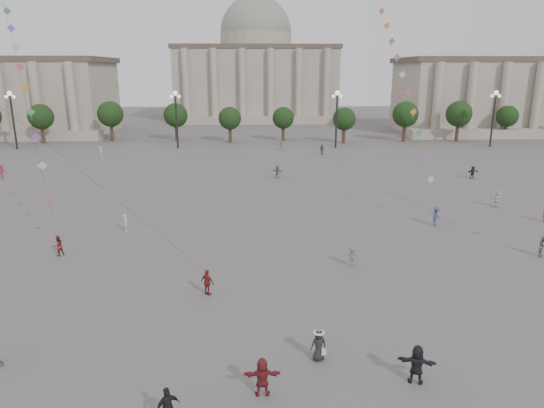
{
  "coord_description": "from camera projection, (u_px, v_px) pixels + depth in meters",
  "views": [
    {
      "loc": [
        -0.14,
        -21.75,
        14.27
      ],
      "look_at": [
        0.95,
        12.0,
        4.94
      ],
      "focal_mm": 32.0,
      "sensor_mm": 36.0,
      "label": 1
    }
  ],
  "objects": [
    {
      "name": "ground",
      "position": [
        261.0,
        360.0,
        24.76
      ],
      "size": [
        360.0,
        360.0,
        0.0
      ],
      "primitive_type": "plane",
      "color": "#585553",
      "rests_on": "ground"
    },
    {
      "name": "hall_central",
      "position": [
        256.0,
        70.0,
        145.44
      ],
      "size": [
        48.3,
        34.3,
        35.5
      ],
      "color": "gray",
      "rests_on": "ground"
    },
    {
      "name": "tree_row",
      "position": [
        257.0,
        116.0,
        98.46
      ],
      "size": [
        137.12,
        5.12,
        8.0
      ],
      "color": "#332419",
      "rests_on": "ground"
    },
    {
      "name": "lamp_post_far_west",
      "position": [
        12.0,
        109.0,
        88.82
      ],
      "size": [
        2.0,
        0.9,
        10.65
      ],
      "color": "#262628",
      "rests_on": "ground"
    },
    {
      "name": "lamp_post_mid_west",
      "position": [
        176.0,
        109.0,
        89.76
      ],
      "size": [
        2.0,
        0.9,
        10.65
      ],
      "color": "#262628",
      "rests_on": "ground"
    },
    {
      "name": "lamp_post_mid_east",
      "position": [
        337.0,
        109.0,
        90.7
      ],
      "size": [
        2.0,
        0.9,
        10.65
      ],
      "color": "#262628",
      "rests_on": "ground"
    },
    {
      "name": "lamp_post_far_east",
      "position": [
        494.0,
        108.0,
        91.64
      ],
      "size": [
        2.0,
        0.9,
        10.65
      ],
      "color": "#262628",
      "rests_on": "ground"
    },
    {
      "name": "person_crowd_0",
      "position": [
        322.0,
        150.0,
        84.65
      ],
      "size": [
        1.13,
        0.92,
        1.8
      ],
      "primitive_type": "imported",
      "rotation": [
        0.0,
        0.0,
        0.54
      ],
      "color": "navy",
      "rests_on": "ground"
    },
    {
      "name": "person_crowd_2",
      "position": [
        2.0,
        171.0,
        66.37
      ],
      "size": [
        1.17,
        1.38,
        1.86
      ],
      "primitive_type": "imported",
      "rotation": [
        0.0,
        0.0,
        1.08
      ],
      "color": "#9D2B42",
      "rests_on": "ground"
    },
    {
      "name": "person_crowd_3",
      "position": [
        417.0,
        364.0,
        22.7
      ],
      "size": [
        1.88,
        1.06,
        1.93
      ],
      "primitive_type": "imported",
      "rotation": [
        0.0,
        0.0,
        2.85
      ],
      "color": "black",
      "rests_on": "ground"
    },
    {
      "name": "person_crowd_4",
      "position": [
        281.0,
        145.0,
        90.17
      ],
      "size": [
        1.65,
        1.34,
        1.76
      ],
      "primitive_type": "imported",
      "rotation": [
        0.0,
        0.0,
        3.73
      ],
      "color": "#B8B7B3",
      "rests_on": "ground"
    },
    {
      "name": "person_crowd_6",
      "position": [
        352.0,
        256.0,
        36.32
      ],
      "size": [
        1.07,
        0.67,
        1.59
      ],
      "primitive_type": "imported",
      "rotation": [
        0.0,
        0.0,
        6.2
      ],
      "color": "slate",
      "rests_on": "ground"
    },
    {
      "name": "person_crowd_7",
      "position": [
        497.0,
        199.0,
        52.22
      ],
      "size": [
        1.75,
        1.29,
        1.83
      ],
      "primitive_type": "imported",
      "rotation": [
        0.0,
        0.0,
        2.64
      ],
      "color": "silver",
      "rests_on": "ground"
    },
    {
      "name": "person_crowd_9",
      "position": [
        473.0,
        172.0,
        66.0
      ],
      "size": [
        1.65,
        0.75,
        1.71
      ],
      "primitive_type": "imported",
      "rotation": [
        0.0,
        0.0,
        0.16
      ],
      "color": "black",
      "rests_on": "ground"
    },
    {
      "name": "person_crowd_10",
      "position": [
        101.0,
        152.0,
        82.15
      ],
      "size": [
        0.69,
        0.81,
        1.89
      ],
      "primitive_type": "imported",
      "rotation": [
        0.0,
        0.0,
        1.97
      ],
      "color": "silver",
      "rests_on": "ground"
    },
    {
      "name": "person_crowd_12",
      "position": [
        277.0,
        172.0,
        66.27
      ],
      "size": [
        1.65,
        1.28,
        1.75
      ],
      "primitive_type": "imported",
      "rotation": [
        0.0,
        0.0,
        2.6
      ],
      "color": "slate",
      "rests_on": "ground"
    },
    {
      "name": "person_crowd_13",
      "position": [
        126.0,
        223.0,
        44.39
      ],
      "size": [
        0.55,
        0.67,
        1.59
      ],
      "primitive_type": "imported",
      "rotation": [
        0.0,
        0.0,
        1.89
      ],
      "color": "silver",
      "rests_on": "ground"
    },
    {
      "name": "tourist_0",
      "position": [
        207.0,
        282.0,
        31.67
      ],
      "size": [
        1.09,
        0.95,
        1.76
      ],
      "primitive_type": "imported",
      "rotation": [
        0.0,
        0.0,
        2.52
      ],
      "color": "maroon",
      "rests_on": "ground"
    },
    {
      "name": "tourist_2",
      "position": [
        262.0,
        377.0,
        21.84
      ],
      "size": [
        1.72,
        0.59,
        1.84
      ],
      "primitive_type": "imported",
      "rotation": [
        0.0,
        0.0,
        3.17
      ],
      "color": "maroon",
      "rests_on": "ground"
    },
    {
      "name": "tourist_4",
      "position": [
        168.0,
        407.0,
        19.94
      ],
      "size": [
        1.12,
        0.94,
        1.79
      ],
      "primitive_type": "imported",
      "rotation": [
        0.0,
        0.0,
        3.72
      ],
      "color": "black",
      "rests_on": "ground"
    },
    {
      "name": "kite_flyer_0",
      "position": [
        58.0,
        246.0,
        38.46
      ],
      "size": [
        1.0,
        1.02,
        1.66
      ],
      "primitive_type": "imported",
      "rotation": [
        0.0,
        0.0,
        3.99
      ],
      "color": "maroon",
      "rests_on": "ground"
    },
    {
      "name": "kite_flyer_1",
      "position": [
        436.0,
        216.0,
        45.89
      ],
      "size": [
        1.31,
        1.32,
        1.83
      ],
      "primitive_type": "imported",
      "rotation": [
        0.0,
        0.0,
        0.79
      ],
      "color": "navy",
      "rests_on": "ground"
    },
    {
      "name": "kite_flyer_2",
      "position": [
        543.0,
        246.0,
        38.28
      ],
      "size": [
        0.98,
        1.02,
        1.66
      ],
      "primitive_type": "imported",
      "rotation": [
        0.0,
        0.0,
        0.94
      ],
      "color": "slate",
      "rests_on": "ground"
    },
    {
      "name": "hat_person",
      "position": [
        319.0,
        345.0,
        24.5
      ],
      "size": [
        0.91,
        0.69,
        1.69
      ],
      "color": "black",
      "rests_on": "ground"
    }
  ]
}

